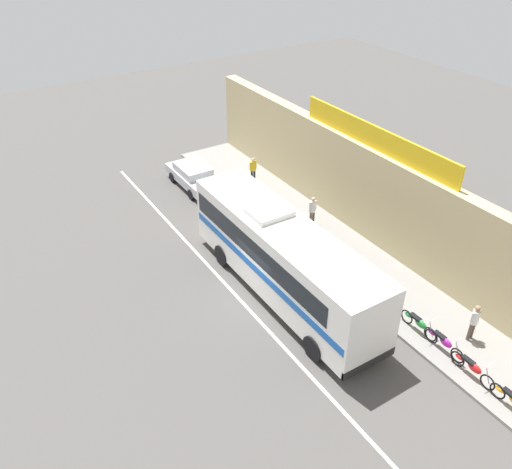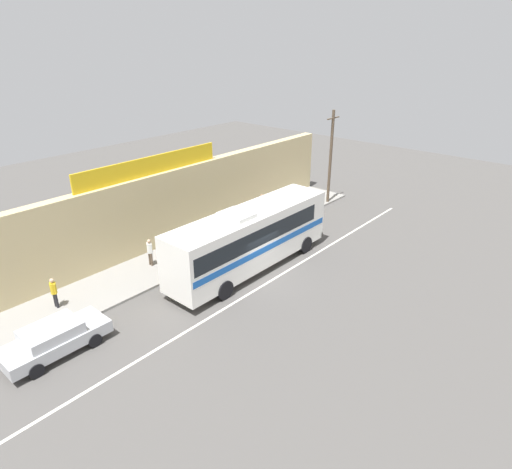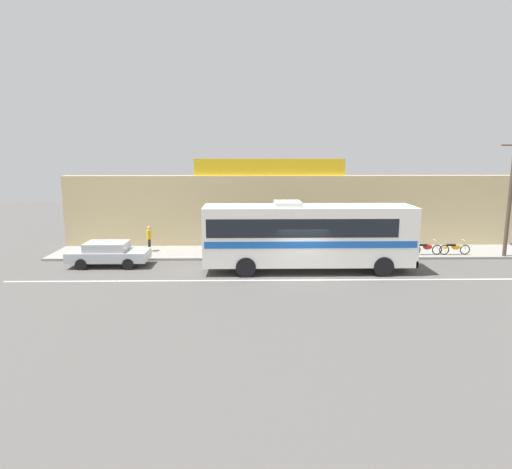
# 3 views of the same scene
# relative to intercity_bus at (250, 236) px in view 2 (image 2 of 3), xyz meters

# --- Properties ---
(ground_plane) EXTENTS (70.00, 70.00, 0.00)m
(ground_plane) POSITION_rel_intercity_bus_xyz_m (-0.32, -1.01, -2.06)
(ground_plane) COLOR #4F4C49
(sidewalk_slab) EXTENTS (30.00, 3.60, 0.14)m
(sidewalk_slab) POSITION_rel_intercity_bus_xyz_m (-0.32, 4.19, -1.99)
(sidewalk_slab) COLOR gray
(sidewalk_slab) RESTS_ON ground_plane
(storefront_facade) EXTENTS (30.00, 0.70, 4.80)m
(storefront_facade) POSITION_rel_intercity_bus_xyz_m (-0.32, 6.34, 0.34)
(storefront_facade) COLOR tan
(storefront_facade) RESTS_ON ground_plane
(storefront_billboard) EXTENTS (9.99, 0.12, 1.10)m
(storefront_billboard) POSITION_rel_intercity_bus_xyz_m (-1.69, 6.34, 3.29)
(storefront_billboard) COLOR gold
(storefront_billboard) RESTS_ON storefront_facade
(road_center_stripe) EXTENTS (30.00, 0.14, 0.01)m
(road_center_stripe) POSITION_rel_intercity_bus_xyz_m (-0.32, -1.81, -2.06)
(road_center_stripe) COLOR silver
(road_center_stripe) RESTS_ON ground_plane
(intercity_bus) EXTENTS (11.15, 2.62, 3.78)m
(intercity_bus) POSITION_rel_intercity_bus_xyz_m (0.00, 0.00, 0.00)
(intercity_bus) COLOR white
(intercity_bus) RESTS_ON ground_plane
(parked_car) EXTENTS (4.39, 1.89, 1.37)m
(parked_car) POSITION_rel_intercity_bus_xyz_m (-11.01, 1.23, -1.33)
(parked_car) COLOR #B7BABF
(parked_car) RESTS_ON ground_plane
(utility_pole) EXTENTS (1.60, 0.22, 7.20)m
(utility_pole) POSITION_rel_intercity_bus_xyz_m (12.37, 2.65, 1.81)
(utility_pole) COLOR brown
(utility_pole) RESTS_ON sidewalk_slab
(motorcycle_black) EXTENTS (1.95, 0.56, 0.94)m
(motorcycle_black) POSITION_rel_intercity_bus_xyz_m (7.74, 3.06, -1.50)
(motorcycle_black) COLOR black
(motorcycle_black) RESTS_ON sidewalk_slab
(motorcycle_green) EXTENTS (1.90, 0.56, 0.94)m
(motorcycle_green) POSITION_rel_intercity_bus_xyz_m (9.47, 3.03, -1.50)
(motorcycle_green) COLOR black
(motorcycle_green) RESTS_ON sidewalk_slab
(motorcycle_orange) EXTENTS (1.95, 0.56, 0.94)m
(motorcycle_orange) POSITION_rel_intercity_bus_xyz_m (6.30, 3.19, -1.50)
(motorcycle_orange) COLOR black
(motorcycle_orange) RESTS_ON sidewalk_slab
(motorcycle_blue) EXTENTS (1.93, 0.56, 0.94)m
(motorcycle_blue) POSITION_rel_intercity_bus_xyz_m (5.07, 3.15, -1.50)
(motorcycle_blue) COLOR black
(motorcycle_blue) RESTS_ON sidewalk_slab
(pedestrian_near_shop) EXTENTS (0.30, 0.48, 1.60)m
(pedestrian_near_shop) POSITION_rel_intercity_bus_xyz_m (-9.40, 4.39, -1.00)
(pedestrian_near_shop) COLOR black
(pedestrian_near_shop) RESTS_ON sidewalk_slab
(pedestrian_far_left) EXTENTS (0.30, 0.48, 1.64)m
(pedestrian_far_left) POSITION_rel_intercity_bus_xyz_m (-3.65, 4.47, -0.97)
(pedestrian_far_left) COLOR brown
(pedestrian_far_left) RESTS_ON sidewalk_slab
(pedestrian_far_right) EXTENTS (0.30, 0.48, 1.70)m
(pedestrian_far_right) POSITION_rel_intercity_bus_xyz_m (6.46, 4.59, -0.94)
(pedestrian_far_right) COLOR brown
(pedestrian_far_right) RESTS_ON sidewalk_slab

